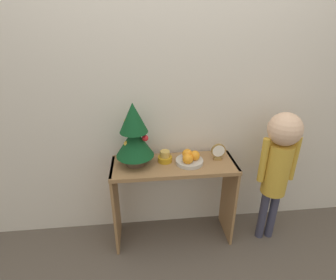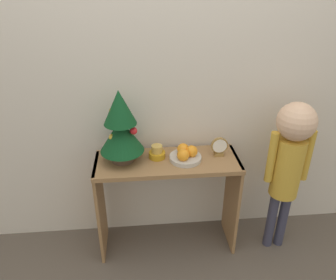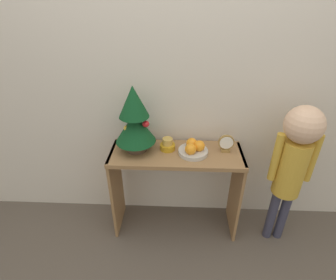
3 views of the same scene
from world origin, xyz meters
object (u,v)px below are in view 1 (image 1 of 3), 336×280
at_px(singing_bowl, 165,157).
at_px(child_figure, 279,159).
at_px(desk_clock, 218,152).
at_px(fruit_bowl, 190,159).
at_px(mini_tree, 134,135).

distance_m(singing_bowl, child_figure, 0.86).
relative_size(singing_bowl, child_figure, 0.10).
relative_size(singing_bowl, desk_clock, 0.82).
xyz_separation_m(fruit_bowl, child_figure, (0.66, -0.08, 0.00)).
bearing_deg(mini_tree, desk_clock, 0.40).
height_order(desk_clock, child_figure, child_figure).
relative_size(mini_tree, singing_bowl, 4.44).
bearing_deg(desk_clock, singing_bowl, 178.53).
bearing_deg(desk_clock, mini_tree, -179.60).
bearing_deg(mini_tree, fruit_bowl, -4.03).
relative_size(mini_tree, fruit_bowl, 2.31).
distance_m(mini_tree, desk_clock, 0.66).
distance_m(fruit_bowl, singing_bowl, 0.19).
xyz_separation_m(singing_bowl, child_figure, (0.85, -0.13, 0.01)).
bearing_deg(mini_tree, child_figure, -5.97).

